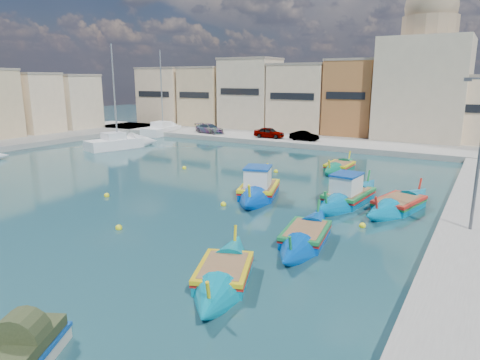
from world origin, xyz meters
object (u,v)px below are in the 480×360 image
Objects in this scene: church_block at (425,74)px; luzzu_blue_south at (306,236)px; luzzu_cyan_south at (224,275)px; tender_near at (23,351)px; luzzu_blue_cabin at (259,190)px; quay_street_lamp at (479,154)px; luzzu_cyan_mid at (399,205)px; luzzu_turquoise_cabin at (348,197)px; luzzu_green at (340,168)px; yacht_north at (169,130)px; yacht_midnorth at (129,143)px.

luzzu_blue_south is at bearing -89.23° from church_block.
luzzu_cyan_south is 7.51m from tender_near.
quay_street_lamp is at bearing -7.27° from luzzu_blue_cabin.
church_block is 2.39× the size of quay_street_lamp.
luzzu_blue_south is at bearing 75.80° from tender_near.
luzzu_blue_south is at bearing -110.30° from luzzu_cyan_mid.
tender_near is at bearing -81.89° from luzzu_blue_cabin.
luzzu_cyan_south is (-0.99, -13.45, -0.12)m from luzzu_turquoise_cabin.
luzzu_cyan_south is (-4.12, -13.59, -0.01)m from luzzu_cyan_mid.
church_block is 2.58× the size of luzzu_green.
luzzu_blue_south is at bearing -41.62° from yacht_north.
luzzu_green reaches higher than tender_near.
tender_near is 0.26× the size of yacht_north.
luzzu_turquoise_cabin is at bearing 91.46° from luzzu_blue_south.
luzzu_blue_cabin is at bearing 172.73° from quay_street_lamp.
yacht_north is at bearing 138.38° from luzzu_blue_south.
luzzu_blue_cabin is 11.26m from luzzu_green.
luzzu_turquoise_cabin reaches higher than luzzu_green.
luzzu_cyan_mid is 42.78m from yacht_north.
luzzu_cyan_south is at bearing -68.06° from luzzu_blue_cabin.
quay_street_lamp is 17.14m from luzzu_green.
church_block is 35.04m from quay_street_lamp.
luzzu_cyan_south is (-1.19, -5.66, 0.00)m from luzzu_blue_south.
quay_street_lamp is 48.08m from yacht_north.
luzzu_turquoise_cabin is (-7.12, 3.19, -3.96)m from quay_street_lamp.
luzzu_cyan_mid is 11.56m from luzzu_green.
yacht_north is (-33.73, 29.97, 0.25)m from luzzu_blue_south.
church_block is 31.84m from luzzu_turquoise_cabin.
luzzu_cyan_mid reaches higher than luzzu_blue_south.
luzzu_green is (2.14, 11.05, -0.15)m from luzzu_blue_cabin.
luzzu_blue_cabin is (-12.91, 1.65, -3.93)m from quay_street_lamp.
tender_near is (-2.07, -7.22, 0.18)m from luzzu_cyan_south.
luzzu_cyan_mid is at bearing -83.58° from church_block.
yacht_midnorth is (-32.25, 9.49, 0.23)m from luzzu_cyan_mid.
church_block reaches higher than yacht_midnorth.
quay_street_lamp is 0.84× the size of luzzu_blue_cabin.
luzzu_cyan_mid is 0.70× the size of yacht_north.
luzzu_cyan_south is (-8.11, -10.26, -4.08)m from quay_street_lamp.
luzzu_turquoise_cabin is at bearing 14.95° from luzzu_blue_cabin.
luzzu_cyan_mid is at bearing -16.40° from yacht_midnorth.
yacht_north is at bearing 125.42° from tender_near.
luzzu_green is at bearing 102.53° from luzzu_blue_south.
yacht_midnorth is at bearing 161.69° from luzzu_turquoise_cabin.
luzzu_cyan_mid is at bearing 73.13° from luzzu_cyan_south.
luzzu_cyan_south is at bearing -128.34° from quay_street_lamp.
luzzu_blue_south is (5.98, -6.25, -0.15)m from luzzu_blue_cabin.
tender_near is at bearing -49.30° from yacht_midnorth.
luzzu_turquoise_cabin is 10.18m from luzzu_green.
luzzu_blue_cabin is at bearing 98.11° from tender_near.
luzzu_blue_cabin is 1.22× the size of luzzu_cyan_south.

